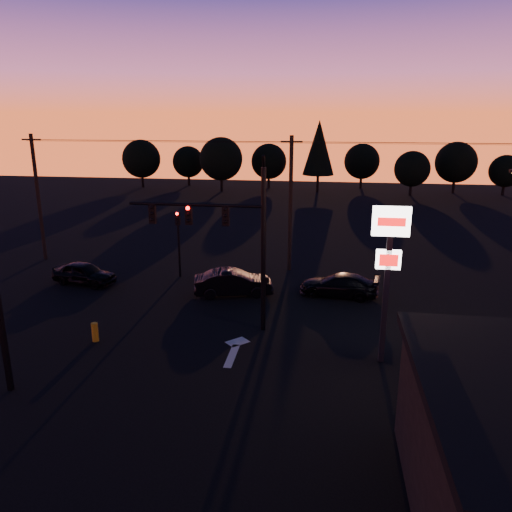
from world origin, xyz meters
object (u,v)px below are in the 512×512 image
(pylon_sign, at_px, (389,252))
(car_mid, at_px, (233,283))
(suv_parked, at_px, (456,414))
(car_right, at_px, (339,285))
(car_left, at_px, (84,273))
(secondary_signal, at_px, (178,234))
(bollard, at_px, (95,332))
(traffic_signal_mast, at_px, (230,232))

(pylon_sign, bearing_deg, car_mid, 137.93)
(car_mid, xyz_separation_m, suv_parked, (9.88, -11.80, -0.13))
(pylon_sign, distance_m, car_right, 9.08)
(car_left, relative_size, suv_parked, 0.90)
(suv_parked, bearing_deg, secondary_signal, 139.07)
(bollard, distance_m, car_right, 13.85)
(traffic_signal_mast, distance_m, car_right, 8.71)
(car_left, distance_m, car_right, 15.82)
(bollard, bearing_deg, car_right, 34.25)
(traffic_signal_mast, height_order, car_right, traffic_signal_mast)
(secondary_signal, height_order, car_right, secondary_signal)
(pylon_sign, xyz_separation_m, suv_parked, (2.01, -4.69, -4.28))
(car_left, distance_m, suv_parked, 23.14)
(car_mid, distance_m, car_right, 6.21)
(pylon_sign, relative_size, suv_parked, 1.50)
(pylon_sign, bearing_deg, car_left, 156.27)
(car_mid, bearing_deg, traffic_signal_mast, 175.69)
(car_mid, relative_size, suv_parked, 1.01)
(suv_parked, bearing_deg, car_mid, 135.36)
(bollard, bearing_deg, suv_parked, -17.35)
(car_right, distance_m, suv_parked, 13.08)
(car_mid, bearing_deg, secondary_signal, 41.25)
(car_mid, bearing_deg, suv_parked, -153.88)
(traffic_signal_mast, relative_size, secondary_signal, 1.97)
(bollard, distance_m, car_mid, 8.82)
(traffic_signal_mast, relative_size, car_left, 2.11)
(pylon_sign, distance_m, car_left, 19.61)
(secondary_signal, distance_m, car_mid, 5.46)
(car_right, bearing_deg, secondary_signal, -94.32)
(traffic_signal_mast, xyz_separation_m, car_left, (-10.43, 5.21, -4.24))
(secondary_signal, height_order, bollard, secondary_signal)
(traffic_signal_mast, bearing_deg, bollard, -158.02)
(secondary_signal, distance_m, bollard, 10.29)
(pylon_sign, relative_size, car_right, 1.49)
(pylon_sign, relative_size, car_mid, 1.48)
(traffic_signal_mast, xyz_separation_m, car_right, (5.39, 5.35, -4.27))
(pylon_sign, bearing_deg, car_right, 102.30)
(secondary_signal, bearing_deg, bollard, -96.66)
(secondary_signal, distance_m, pylon_sign, 15.75)
(bollard, height_order, car_mid, car_mid)
(suv_parked, bearing_deg, car_left, 153.01)
(traffic_signal_mast, bearing_deg, car_right, 44.80)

